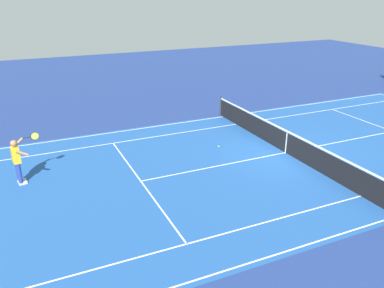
% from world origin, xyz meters
% --- Properties ---
extents(ground_plane, '(60.00, 60.00, 0.00)m').
position_xyz_m(ground_plane, '(0.00, 0.00, 0.00)').
color(ground_plane, navy).
extents(court_slab, '(24.20, 11.40, 0.00)m').
position_xyz_m(court_slab, '(0.00, 0.00, 0.00)').
color(court_slab, '#1E4C93').
rests_on(court_slab, ground_plane).
extents(court_line_markings, '(23.85, 11.05, 0.01)m').
position_xyz_m(court_line_markings, '(0.00, 0.00, 0.00)').
color(court_line_markings, white).
rests_on(court_line_markings, ground_plane).
extents(tennis_net, '(0.10, 11.70, 1.08)m').
position_xyz_m(tennis_net, '(0.00, 0.00, 0.49)').
color(tennis_net, '#2D2D33').
rests_on(tennis_net, ground_plane).
extents(tennis_player_near, '(1.02, 0.82, 1.70)m').
position_xyz_m(tennis_player_near, '(10.32, -1.65, 0.93)').
color(tennis_player_near, navy).
rests_on(tennis_player_near, ground_plane).
extents(tennis_ball, '(0.07, 0.07, 0.07)m').
position_xyz_m(tennis_ball, '(2.29, -1.73, 0.03)').
color(tennis_ball, '#CCE01E').
rests_on(tennis_ball, ground_plane).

